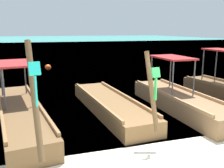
{
  "coord_description": "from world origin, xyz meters",
  "views": [
    {
      "loc": [
        -2.41,
        -4.31,
        2.95
      ],
      "look_at": [
        0.0,
        3.31,
        1.23
      ],
      "focal_mm": 40.72,
      "sensor_mm": 36.0,
      "label": 1
    }
  ],
  "objects_px": {
    "longtail_boat_turquoise_ribbon": "(20,113)",
    "longtail_boat_green_ribbon": "(110,105)",
    "mooring_buoy_near": "(48,67)",
    "longtail_boat_red_ribbon": "(180,101)"
  },
  "relations": [
    {
      "from": "longtail_boat_turquoise_ribbon",
      "to": "mooring_buoy_near",
      "type": "height_order",
      "value": "longtail_boat_turquoise_ribbon"
    },
    {
      "from": "longtail_boat_turquoise_ribbon",
      "to": "longtail_boat_green_ribbon",
      "type": "xyz_separation_m",
      "value": [
        3.07,
        0.17,
        -0.07
      ]
    },
    {
      "from": "longtail_boat_turquoise_ribbon",
      "to": "longtail_boat_green_ribbon",
      "type": "relative_size",
      "value": 1.15
    },
    {
      "from": "longtail_boat_red_ribbon",
      "to": "mooring_buoy_near",
      "type": "xyz_separation_m",
      "value": [
        -4.06,
        11.2,
        -0.13
      ]
    },
    {
      "from": "longtail_boat_red_ribbon",
      "to": "mooring_buoy_near",
      "type": "height_order",
      "value": "longtail_boat_red_ribbon"
    },
    {
      "from": "mooring_buoy_near",
      "to": "longtail_boat_red_ribbon",
      "type": "bearing_deg",
      "value": -70.07
    },
    {
      "from": "longtail_boat_red_ribbon",
      "to": "longtail_boat_turquoise_ribbon",
      "type": "bearing_deg",
      "value": 175.84
    },
    {
      "from": "longtail_boat_red_ribbon",
      "to": "longtail_boat_green_ribbon",
      "type": "bearing_deg",
      "value": 167.12
    },
    {
      "from": "longtail_boat_turquoise_ribbon",
      "to": "longtail_boat_green_ribbon",
      "type": "distance_m",
      "value": 3.08
    },
    {
      "from": "longtail_boat_red_ribbon",
      "to": "mooring_buoy_near",
      "type": "bearing_deg",
      "value": 109.93
    }
  ]
}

